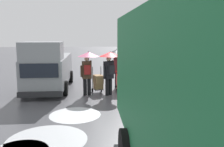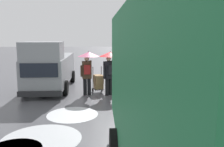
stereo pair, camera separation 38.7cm
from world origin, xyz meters
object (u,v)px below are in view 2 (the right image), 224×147
Objects in this scene: box_truck_background at (211,108)px; pedestrian_far_side at (110,63)px; shopping_cart_vendor at (122,81)px; cargo_van_parked_right at (50,67)px; pedestrian_black_side at (146,63)px; pedestrian_white_side at (88,63)px; hand_dolly_boxes at (98,82)px; pedestrian_pink_side at (118,59)px.

box_truck_background reaches higher than pedestrian_far_side.
box_truck_background reaches higher than shopping_cart_vendor.
pedestrian_black_side is (-4.94, 1.35, 0.41)m from cargo_van_parked_right.
box_truck_background reaches higher than cargo_van_parked_right.
pedestrian_white_side is at bearing -0.48° from pedestrian_black_side.
pedestrian_black_side is 1.00× the size of pedestrian_far_side.
pedestrian_white_side is (0.49, 0.38, 1.01)m from hand_dolly_boxes.
shopping_cart_vendor is 1.64m from pedestrian_black_side.
box_truck_background is 3.87× the size of pedestrian_black_side.
cargo_van_parked_right is at bearing -19.71° from hand_dolly_boxes.
pedestrian_far_side is at bearing 45.17° from shopping_cart_vendor.
box_truck_background reaches higher than pedestrian_black_side.
cargo_van_parked_right is 2.86m from hand_dolly_boxes.
pedestrian_white_side reaches higher than shopping_cart_vendor.
box_truck_background is 6.32× the size of hand_dolly_boxes.
cargo_van_parked_right reaches higher than pedestrian_white_side.
pedestrian_far_side is at bearing -81.07° from box_truck_background.
pedestrian_pink_side is 2.22m from pedestrian_white_side.
pedestrian_pink_side is at bearing -132.72° from pedestrian_white_side.
pedestrian_white_side is at bearing 148.22° from cargo_van_parked_right.
pedestrian_far_side is at bearing 143.14° from hand_dolly_boxes.
pedestrian_white_side is at bearing 19.76° from shopping_cart_vendor.
pedestrian_white_side is at bearing -74.32° from box_truck_background.
hand_dolly_boxes is (-2.63, 0.94, -0.62)m from cargo_van_parked_right.
pedestrian_white_side is 1.00× the size of pedestrian_far_side.
pedestrian_white_side is at bearing 37.93° from hand_dolly_boxes.
cargo_van_parked_right is 5.17× the size of shopping_cart_vendor.
pedestrian_pink_side is 1.00× the size of pedestrian_white_side.
hand_dolly_boxes is 1.91m from pedestrian_pink_side.
pedestrian_far_side reaches higher than shopping_cart_vendor.
hand_dolly_boxes is 0.61× the size of pedestrian_far_side.
pedestrian_pink_side is 1.00× the size of pedestrian_black_side.
cargo_van_parked_right is 2.55m from pedestrian_white_side.
cargo_van_parked_right is 2.51× the size of pedestrian_pink_side.
shopping_cart_vendor is 0.49× the size of pedestrian_black_side.
box_truck_background is at bearing 94.89° from pedestrian_pink_side.
cargo_van_parked_right is 3.68m from pedestrian_pink_side.
cargo_van_parked_right is 3.49m from pedestrian_far_side.
box_truck_background reaches higher than pedestrian_pink_side.
pedestrian_pink_side is (0.18, -1.03, 1.02)m from shopping_cart_vendor.
shopping_cart_vendor is 1.22m from hand_dolly_boxes.
shopping_cart_vendor is (-3.82, 0.72, -0.61)m from cargo_van_parked_right.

